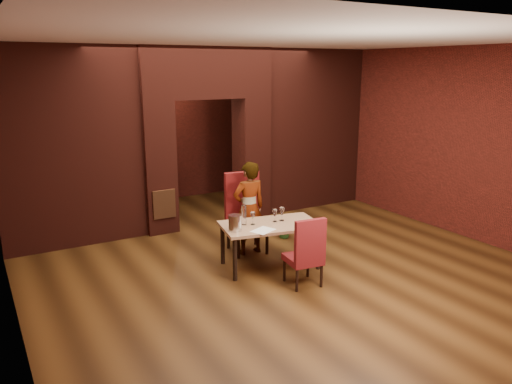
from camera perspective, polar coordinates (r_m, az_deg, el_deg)
floor at (r=7.84m, az=0.70°, el=-7.23°), size 8.00×8.00×0.00m
ceiling at (r=7.31m, az=0.78°, el=16.84°), size 7.00×8.00×0.04m
wall_back at (r=10.99m, az=-10.15°, el=7.35°), size 7.00×0.04×3.20m
wall_right at (r=9.67m, az=18.92°, el=5.91°), size 0.04×8.00×3.20m
pillar_left at (r=8.88m, az=-11.27°, el=2.79°), size 0.55×0.55×2.30m
pillar_right at (r=9.66m, az=-0.55°, el=3.96°), size 0.55×0.55×2.30m
lintel at (r=9.07m, az=-5.94°, el=13.40°), size 2.45×0.55×0.90m
wing_wall_left at (r=8.46m, az=-20.49°, el=4.71°), size 2.28×0.35×3.20m
wing_wall_right at (r=10.35m, az=6.29°, el=7.08°), size 2.28×0.35×3.20m
vent_panel at (r=8.75m, az=-10.44°, el=-1.38°), size 0.40×0.03×0.50m
rear_door at (r=10.88m, az=-11.90°, el=4.28°), size 0.90×0.08×2.10m
rear_door_frame at (r=10.85m, az=-11.83°, el=4.25°), size 1.02×0.04×2.22m
dining_table at (r=7.31m, az=1.61°, el=-6.09°), size 1.52×1.05×0.65m
chair_far at (r=7.81m, az=-1.01°, el=-2.49°), size 0.64×0.64×1.24m
chair_near at (r=6.71m, az=5.41°, el=-6.67°), size 0.49×0.49×0.96m
person_seated at (r=7.71m, az=-0.81°, el=-1.85°), size 0.54×0.37×1.46m
wine_glass_a at (r=7.14m, az=-0.37°, el=-3.03°), size 0.08×0.08×0.18m
wine_glass_b at (r=7.28m, az=2.17°, el=-2.71°), size 0.08×0.08×0.18m
wine_glass_c at (r=7.33m, az=2.98°, el=-2.54°), size 0.08×0.08×0.20m
tasting_sheet at (r=6.91m, az=0.82°, el=-4.42°), size 0.38×0.34×0.00m
wine_bucket at (r=6.88m, az=-2.40°, el=-3.55°), size 0.18×0.18×0.23m
water_bottle at (r=7.13m, az=-1.39°, el=-2.56°), size 0.07×0.07×0.30m
potted_plant at (r=8.59m, az=3.25°, el=-4.02°), size 0.42×0.40×0.37m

